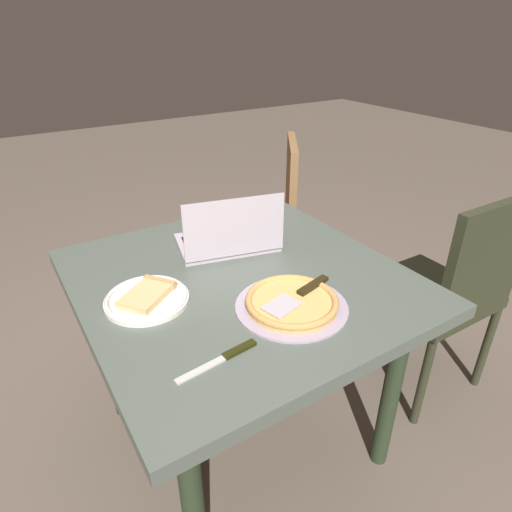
{
  "coord_description": "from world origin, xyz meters",
  "views": [
    {
      "loc": [
        -1.02,
        0.59,
        1.45
      ],
      "look_at": [
        -0.07,
        -0.02,
        0.83
      ],
      "focal_mm": 30.47,
      "sensor_mm": 36.0,
      "label": 1
    }
  ],
  "objects": [
    {
      "name": "ground_plane",
      "position": [
        0.0,
        0.0,
        0.0
      ],
      "size": [
        12.0,
        12.0,
        0.0
      ],
      "primitive_type": "plane",
      "color": "brown"
    },
    {
      "name": "chair_far",
      "position": [
        -0.21,
        -0.82,
        0.52
      ],
      "size": [
        0.45,
        0.45,
        0.92
      ],
      "color": "#2C2F1E",
      "rests_on": "ground_plane"
    },
    {
      "name": "laptop",
      "position": [
        0.18,
        -0.06,
        0.78
      ],
      "size": [
        0.31,
        0.39,
        0.22
      ],
      "color": "#BFB1BD",
      "rests_on": "dining_table"
    },
    {
      "name": "pizza_tray",
      "position": [
        -0.23,
        -0.03,
        0.75
      ],
      "size": [
        0.32,
        0.32,
        0.04
      ],
      "color": "#AA98AF",
      "rests_on": "dining_table"
    },
    {
      "name": "table_knife",
      "position": [
        -0.31,
        0.23,
        0.74
      ],
      "size": [
        0.04,
        0.22,
        0.01
      ],
      "color": "beige",
      "rests_on": "dining_table"
    },
    {
      "name": "pizza_plate",
      "position": [
        0.02,
        0.3,
        0.75
      ],
      "size": [
        0.24,
        0.24,
        0.04
      ],
      "color": "white",
      "rests_on": "dining_table"
    },
    {
      "name": "chair_near",
      "position": [
        0.74,
        -0.6,
        0.53
      ],
      "size": [
        0.62,
        0.62,
        0.93
      ],
      "color": "brown",
      "rests_on": "ground_plane"
    },
    {
      "name": "dining_table",
      "position": [
        0.0,
        0.0,
        0.64
      ],
      "size": [
        1.01,
        0.97,
        0.73
      ],
      "color": "#505950",
      "rests_on": "ground_plane"
    }
  ]
}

